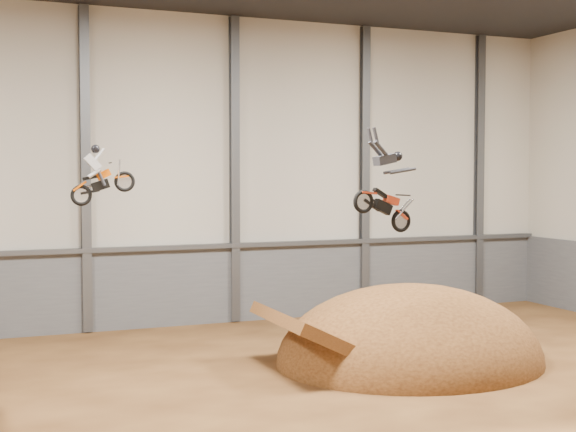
{
  "coord_description": "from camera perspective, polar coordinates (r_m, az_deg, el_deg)",
  "views": [
    {
      "loc": [
        -8.08,
        -20.09,
        6.82
      ],
      "look_at": [
        1.62,
        4.0,
        5.45
      ],
      "focal_mm": 50.0,
      "sensor_mm": 36.0,
      "label": 1
    }
  ],
  "objects": [
    {
      "name": "fmx_rider_b",
      "position": [
        25.29,
        6.48,
        2.53
      ],
      "size": [
        3.91,
        1.28,
        3.61
      ],
      "primitive_type": null,
      "rotation": [
        0.0,
        0.42,
        0.11
      ],
      "color": "#B63317"
    },
    {
      "name": "steel_column_5",
      "position": [
        42.78,
        13.43,
        3.16
      ],
      "size": [
        0.4,
        0.36,
        13.9
      ],
      "primitive_type": "cube",
      "color": "#47494F",
      "rests_on": "ground"
    },
    {
      "name": "landing_ramp",
      "position": [
        29.78,
        8.65,
        -10.27
      ],
      "size": [
        9.85,
        8.71,
        5.68
      ],
      "primitive_type": "ellipsoid",
      "color": "#442611",
      "rests_on": "ground"
    },
    {
      "name": "floor",
      "position": [
        22.71,
        -0.02,
        -14.47
      ],
      "size": [
        40.0,
        40.0,
        0.0
      ],
      "primitive_type": "plane",
      "color": "#442812",
      "rests_on": "ground"
    },
    {
      "name": "steel_column_4",
      "position": [
        39.3,
        5.47,
        3.25
      ],
      "size": [
        0.4,
        0.36,
        13.9
      ],
      "primitive_type": "cube",
      "color": "#47494F",
      "rests_on": "ground"
    },
    {
      "name": "lower_band_back",
      "position": [
        36.27,
        -8.88,
        -5.07
      ],
      "size": [
        39.8,
        0.18,
        3.5
      ],
      "primitive_type": "cube",
      "color": "#55575D",
      "rests_on": "ground"
    },
    {
      "name": "back_wall",
      "position": [
        36.01,
        -8.98,
        3.26
      ],
      "size": [
        40.0,
        0.1,
        14.0
      ],
      "primitive_type": "cube",
      "color": "beige",
      "rests_on": "ground"
    },
    {
      "name": "steel_column_2",
      "position": [
        35.22,
        -14.21,
        3.21
      ],
      "size": [
        0.4,
        0.36,
        13.9
      ],
      "primitive_type": "cube",
      "color": "#47494F",
      "rests_on": "ground"
    },
    {
      "name": "steel_column_3",
      "position": [
        36.72,
        -3.83,
        3.28
      ],
      "size": [
        0.4,
        0.36,
        13.9
      ],
      "primitive_type": "cube",
      "color": "#47494F",
      "rests_on": "ground"
    },
    {
      "name": "steel_rail",
      "position": [
        35.92,
        -8.85,
        -2.25
      ],
      "size": [
        39.8,
        0.35,
        0.2
      ],
      "primitive_type": "cube",
      "color": "#47494F",
      "rests_on": "lower_band_back"
    },
    {
      "name": "fmx_rider_a",
      "position": [
        25.17,
        -12.82,
        3.29
      ],
      "size": [
        2.48,
        0.91,
        2.31
      ],
      "primitive_type": null,
      "rotation": [
        0.0,
        -0.31,
        -0.07
      ],
      "color": "#E75902"
    }
  ]
}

